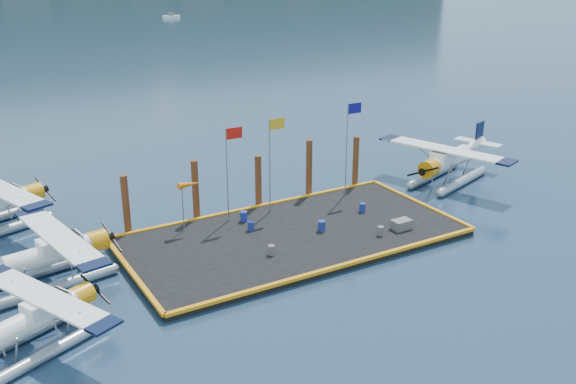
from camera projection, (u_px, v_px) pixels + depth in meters
name	position (u px, v px, depth m)	size (l,w,h in m)	color
ground	(293.00, 240.00, 38.91)	(4000.00, 4000.00, 0.00)	#1A324E
dock	(293.00, 237.00, 38.84)	(20.00, 10.00, 0.40)	black
dock_bumpers	(293.00, 232.00, 38.74)	(20.25, 10.25, 0.18)	orange
seaplane_a	(41.00, 319.00, 27.92)	(8.03, 8.43, 3.09)	#989EA6
seaplane_b	(54.00, 256.00, 33.43)	(8.79, 9.62, 3.40)	#989EA6
seaplane_d	(447.00, 163.00, 47.94)	(9.79, 10.44, 3.75)	#989EA6
drum_0	(251.00, 226.00, 39.17)	(0.40, 0.40, 0.57)	navy
drum_1	(381.00, 231.00, 38.48)	(0.39, 0.39, 0.55)	#535358
drum_2	(322.00, 226.00, 39.06)	(0.45, 0.45, 0.64)	navy
drum_3	(271.00, 250.00, 35.96)	(0.40, 0.40, 0.56)	#535358
drum_4	(362.00, 207.00, 41.99)	(0.41, 0.41, 0.58)	navy
drum_5	(244.00, 216.00, 40.47)	(0.46, 0.46, 0.64)	navy
crate	(401.00, 224.00, 39.35)	(1.18, 0.78, 0.59)	#535358
flagpole_red	(230.00, 160.00, 39.37)	(1.14, 0.08, 6.00)	gray
flagpole_yellow	(272.00, 151.00, 40.74)	(1.14, 0.08, 6.20)	gray
flagpole_blue	(349.00, 136.00, 43.52)	(1.14, 0.08, 6.50)	gray
windsock	(189.00, 185.00, 38.48)	(1.40, 0.44, 3.12)	gray
piling_0	(126.00, 207.00, 38.55)	(0.44, 0.44, 4.00)	#472914
piling_1	(196.00, 192.00, 40.65)	(0.44, 0.44, 4.20)	#472914
piling_2	(258.00, 183.00, 42.85)	(0.44, 0.44, 3.80)	#472914
piling_3	(309.00, 170.00, 44.66)	(0.44, 0.44, 4.30)	#472914
piling_4	(356.00, 163.00, 46.61)	(0.44, 0.44, 4.00)	#472914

